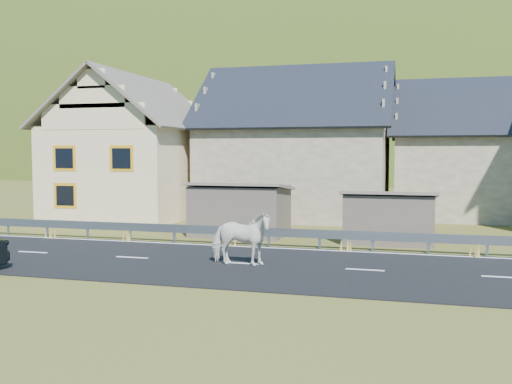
% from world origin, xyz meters
% --- Properties ---
extents(ground, '(160.00, 160.00, 0.00)m').
position_xyz_m(ground, '(0.00, 0.00, 0.00)').
color(ground, '#45481C').
rests_on(ground, ground).
extents(road, '(60.00, 7.00, 0.04)m').
position_xyz_m(road, '(0.00, 0.00, 0.02)').
color(road, black).
rests_on(road, ground).
extents(lane_markings, '(60.00, 6.60, 0.01)m').
position_xyz_m(lane_markings, '(0.00, 0.00, 0.04)').
color(lane_markings, silver).
rests_on(lane_markings, road).
extents(guardrail, '(28.10, 0.09, 0.75)m').
position_xyz_m(guardrail, '(-0.00, 3.68, 0.56)').
color(guardrail, '#93969B').
rests_on(guardrail, ground).
extents(shed_left, '(4.30, 3.30, 2.40)m').
position_xyz_m(shed_left, '(-2.00, 6.50, 1.10)').
color(shed_left, brown).
rests_on(shed_left, ground).
extents(shed_right, '(3.80, 2.90, 2.20)m').
position_xyz_m(shed_right, '(4.50, 6.00, 1.00)').
color(shed_right, brown).
rests_on(shed_right, ground).
extents(house_cream, '(7.80, 9.80, 8.30)m').
position_xyz_m(house_cream, '(-10.00, 12.00, 4.36)').
color(house_cream, beige).
rests_on(house_cream, ground).
extents(house_stone_a, '(10.80, 9.80, 8.90)m').
position_xyz_m(house_stone_a, '(-1.00, 15.00, 4.63)').
color(house_stone_a, tan).
rests_on(house_stone_a, ground).
extents(house_stone_b, '(9.80, 8.80, 8.10)m').
position_xyz_m(house_stone_b, '(9.00, 17.00, 4.24)').
color(house_stone_b, tan).
rests_on(house_stone_b, ground).
extents(mountain, '(440.00, 280.00, 260.00)m').
position_xyz_m(mountain, '(5.00, 180.00, -20.00)').
color(mountain, '#293D11').
rests_on(mountain, ground).
extents(conifer_patch, '(76.00, 50.00, 28.00)m').
position_xyz_m(conifer_patch, '(-55.00, 110.00, 6.00)').
color(conifer_patch, black).
rests_on(conifer_patch, ground).
extents(horse, '(0.97, 2.11, 1.78)m').
position_xyz_m(horse, '(0.04, -0.30, 0.93)').
color(horse, silver).
rests_on(horse, road).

